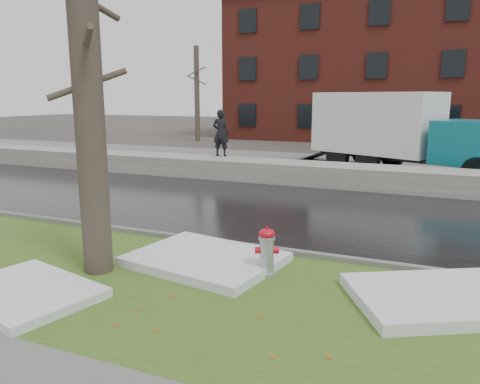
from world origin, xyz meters
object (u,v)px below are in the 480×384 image
at_px(box_truck, 399,130).
at_px(worker, 221,133).
at_px(tree, 88,88).
at_px(fire_hydrant, 267,249).

height_order(box_truck, worker, box_truck).
bearing_deg(box_truck, worker, -126.54).
distance_m(tree, box_truck, 14.64).
bearing_deg(fire_hydrant, box_truck, 61.45).
xyz_separation_m(tree, worker, (-2.58, 10.46, -1.53)).
bearing_deg(worker, fire_hydrant, 114.58).
bearing_deg(tree, worker, 103.87).
bearing_deg(worker, tree, 98.88).
xyz_separation_m(fire_hydrant, box_truck, (0.98, 13.11, 1.22)).
bearing_deg(fire_hydrant, tree, 174.63).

